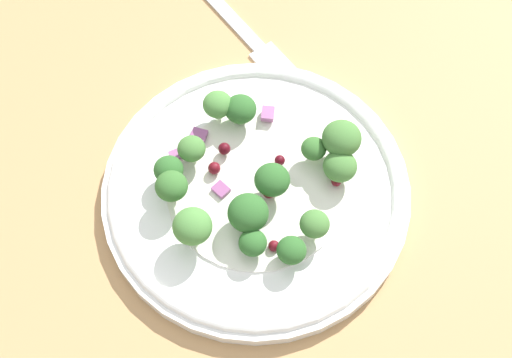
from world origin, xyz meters
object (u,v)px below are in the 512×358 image
broccoli_floret_1 (275,182)px  fork (230,15)px  broccoli_floret_2 (192,149)px  broccoli_floret_0 (248,213)px  plate (256,190)px

broccoli_floret_1 → fork: size_ratio=0.15×
broccoli_floret_1 → fork: 18.86cm
broccoli_floret_1 → broccoli_floret_2: bearing=8.7°
broccoli_floret_0 → broccoli_floret_2: size_ratio=1.39×
broccoli_floret_0 → broccoli_floret_1: size_ratio=1.13×
plate → broccoli_floret_2: bearing=7.6°
plate → broccoli_floret_1: broccoli_floret_1 is taller
plate → broccoli_floret_1: size_ratio=8.75×
broccoli_floret_0 → broccoli_floret_1: same height
fork → broccoli_floret_1: bearing=135.4°
fork → plate: bearing=131.3°
broccoli_floret_1 → broccoli_floret_2: size_ratio=1.23×
broccoli_floret_1 → fork: (13.25, -13.07, -3.01)cm
broccoli_floret_0 → broccoli_floret_2: (6.60, -2.09, -0.13)cm
broccoli_floret_0 → broccoli_floret_1: 3.15cm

